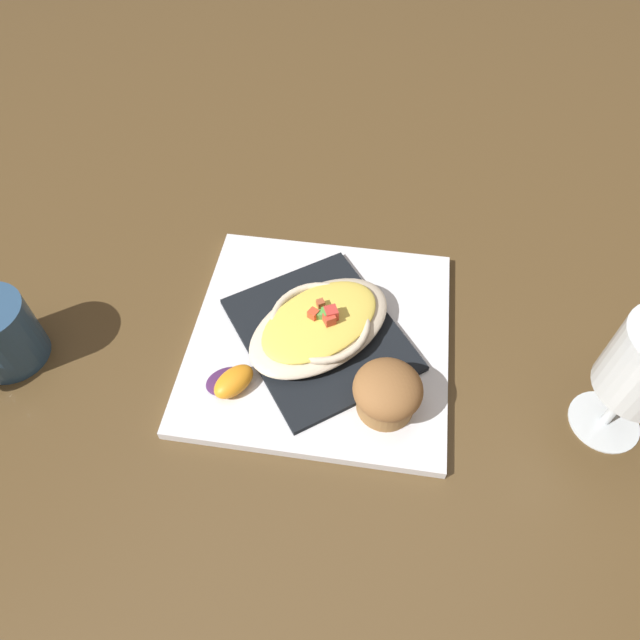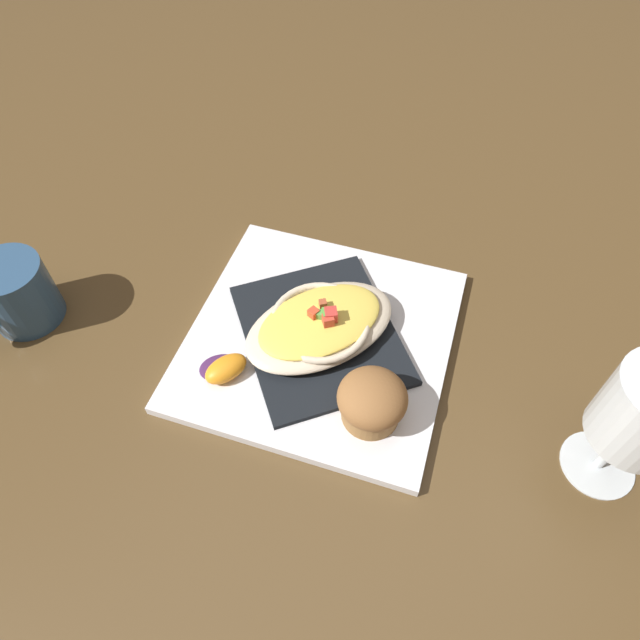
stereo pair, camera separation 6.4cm
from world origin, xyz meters
name	(u,v)px [view 1 (the left image)]	position (x,y,z in m)	size (l,w,h in m)	color
ground_plane	(320,341)	(0.00, 0.00, 0.00)	(2.60, 2.60, 0.00)	brown
square_plate	(320,338)	(0.00, 0.00, 0.01)	(0.30, 0.30, 0.01)	white
folded_napkin	(320,334)	(0.00, 0.00, 0.02)	(0.17, 0.20, 0.01)	black
gratin_dish	(320,324)	(0.00, 0.00, 0.04)	(0.21, 0.20, 0.04)	beige
muffin	(387,392)	(0.07, -0.09, 0.04)	(0.07, 0.07, 0.06)	olive
orange_garnish	(232,381)	(-0.09, -0.07, 0.02)	(0.07, 0.06, 0.02)	#482455
coffee_mug	(0,337)	(-0.36, -0.03, 0.04)	(0.08, 0.11, 0.08)	#2D4E71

